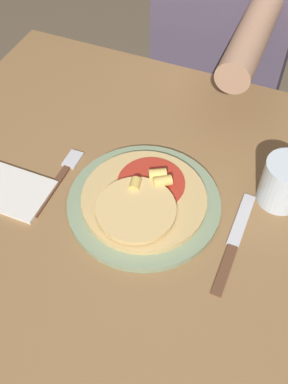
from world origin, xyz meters
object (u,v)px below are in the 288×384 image
object	(u,v)px
plate	(144,203)
person_diner	(224,42)
pizza	(143,199)
knife	(234,243)
drinking_glass	(284,182)
dining_table	(139,259)
fork	(60,177)

from	to	relation	value
plate	person_diner	world-z (taller)	person_diner
pizza	person_diner	size ratio (longest dim) A/B	0.18
plate	knife	bearing A→B (deg)	-5.97
drinking_glass	person_diner	bearing A→B (deg)	115.44
dining_table	drinking_glass	bearing A→B (deg)	35.40
pizza	drinking_glass	world-z (taller)	drinking_glass
plate	person_diner	distance (m)	0.64
person_diner	plate	bearing A→B (deg)	-87.96
person_diner	drinking_glass	bearing A→B (deg)	-64.56
dining_table	person_diner	distance (m)	0.69
dining_table	pizza	xyz separation A→B (m)	(-0.01, 0.04, 0.15)
drinking_glass	person_diner	size ratio (longest dim) A/B	0.07
knife	pizza	bearing A→B (deg)	175.63
plate	knife	world-z (taller)	plate
pizza	fork	distance (m)	0.18
plate	person_diner	bearing A→B (deg)	92.04
fork	knife	size ratio (longest dim) A/B	0.80
plate	drinking_glass	bearing A→B (deg)	26.28
knife	person_diner	size ratio (longest dim) A/B	0.18
plate	person_diner	xyz separation A→B (m)	(-0.02, 0.64, -0.05)
dining_table	plate	size ratio (longest dim) A/B	3.57
knife	person_diner	world-z (taller)	person_diner
plate	drinking_glass	world-z (taller)	drinking_glass
dining_table	person_diner	world-z (taller)	person_diner
dining_table	knife	distance (m)	0.21
fork	dining_table	bearing A→B (deg)	-13.42
fork	knife	bearing A→B (deg)	-2.85
plate	pizza	size ratio (longest dim) A/B	1.23
plate	drinking_glass	size ratio (longest dim) A/B	3.04
pizza	fork	xyz separation A→B (m)	(-0.18, 0.00, -0.02)
fork	knife	distance (m)	0.35
fork	knife	world-z (taller)	same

